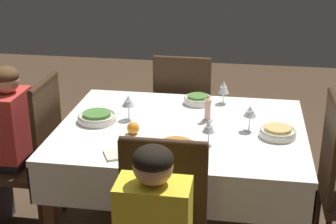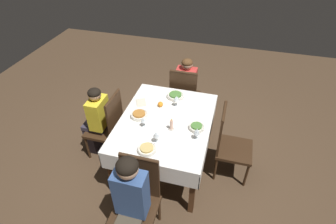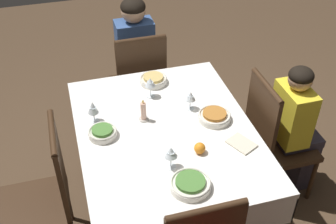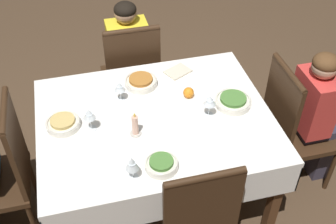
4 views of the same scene
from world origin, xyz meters
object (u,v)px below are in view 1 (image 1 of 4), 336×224
(wine_glass_east, at_px, (129,102))
(bowl_north, at_px, (176,147))
(wine_glass_west, at_px, (250,112))
(wine_glass_north, at_px, (209,127))
(bowl_east, at_px, (97,117))
(napkin_red_folded, at_px, (121,154))
(dining_table, at_px, (181,141))
(chair_east, at_px, (32,152))
(person_child_red, at_px, (4,142))
(bowl_south, at_px, (198,99))
(bowl_west, at_px, (278,132))
(orange_fruit, at_px, (133,128))
(wine_glass_south, at_px, (224,88))
(candle_centerpiece, at_px, (208,111))
(chair_south, at_px, (184,115))

(wine_glass_east, bearing_deg, bowl_north, 130.73)
(wine_glass_west, bearing_deg, wine_glass_north, 46.54)
(bowl_east, distance_m, napkin_red_folded, 0.46)
(dining_table, bearing_deg, wine_glass_north, 128.38)
(bowl_east, bearing_deg, chair_east, -4.81)
(chair_east, distance_m, bowl_east, 0.52)
(person_child_red, bearing_deg, chair_east, 90.00)
(bowl_south, bearing_deg, bowl_west, 137.31)
(bowl_east, xyz_separation_m, wine_glass_east, (-0.17, -0.06, 0.08))
(bowl_east, bearing_deg, napkin_red_folded, 121.23)
(dining_table, height_order, wine_glass_east, wine_glass_east)
(bowl_north, xyz_separation_m, orange_fruit, (0.26, -0.19, 0.01))
(person_child_red, relative_size, napkin_red_folded, 5.40)
(wine_glass_west, xyz_separation_m, wine_glass_south, (0.17, -0.41, -0.01))
(wine_glass_east, height_order, wine_glass_north, wine_glass_east)
(bowl_south, bearing_deg, chair_east, 19.81)
(bowl_west, distance_m, wine_glass_north, 0.40)
(bowl_east, bearing_deg, wine_glass_south, -149.09)
(wine_glass_north, xyz_separation_m, orange_fruit, (0.42, -0.08, -0.06))
(wine_glass_east, bearing_deg, orange_fruit, 109.41)
(wine_glass_south, bearing_deg, bowl_east, 30.91)
(bowl_west, distance_m, bowl_south, 0.65)
(napkin_red_folded, bearing_deg, wine_glass_north, -155.94)
(chair_east, distance_m, person_child_red, 0.18)
(candle_centerpiece, bearing_deg, wine_glass_south, -103.42)
(dining_table, distance_m, bowl_north, 0.35)
(chair_east, bearing_deg, wine_glass_east, 92.43)
(dining_table, xyz_separation_m, wine_glass_west, (-0.38, -0.01, 0.20))
(bowl_west, relative_size, bowl_east, 0.88)
(person_child_red, height_order, wine_glass_south, person_child_red)
(person_child_red, xyz_separation_m, wine_glass_south, (-1.31, -0.38, 0.29))
(bowl_east, distance_m, bowl_north, 0.60)
(chair_east, relative_size, bowl_south, 5.63)
(wine_glass_south, xyz_separation_m, napkin_red_folded, (0.46, 0.82, -0.10))
(chair_east, distance_m, wine_glass_east, 0.71)
(chair_east, xyz_separation_m, napkin_red_folded, (-0.68, 0.43, 0.25))
(person_child_red, relative_size, wine_glass_north, 7.78)
(wine_glass_south, bearing_deg, wine_glass_east, 34.13)
(chair_east, distance_m, wine_glass_north, 1.18)
(dining_table, bearing_deg, chair_east, -2.00)
(bowl_north, bearing_deg, bowl_west, -151.89)
(chair_south, relative_size, bowl_south, 5.63)
(bowl_west, relative_size, wine_glass_east, 1.32)
(bowl_west, xyz_separation_m, wine_glass_west, (0.15, -0.06, 0.08))
(person_child_red, xyz_separation_m, candle_centerpiece, (-1.24, -0.08, 0.25))
(bowl_east, bearing_deg, candle_centerpiece, -169.77)
(wine_glass_west, bearing_deg, bowl_north, 42.88)
(wine_glass_west, xyz_separation_m, napkin_red_folded, (0.63, 0.41, -0.10))
(bowl_south, bearing_deg, candle_centerpiece, 106.89)
(bowl_west, height_order, wine_glass_east, wine_glass_east)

